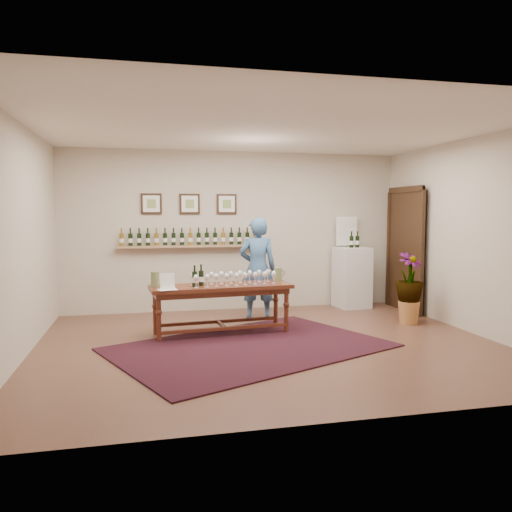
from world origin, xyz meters
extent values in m
plane|color=brown|center=(0.00, 0.00, 0.00)|extent=(6.00, 6.00, 0.00)
plane|color=beige|center=(0.00, 2.50, 1.40)|extent=(6.00, 0.00, 6.00)
plane|color=beige|center=(0.00, -2.50, 1.40)|extent=(6.00, 0.00, 6.00)
plane|color=beige|center=(-3.00, 0.00, 1.40)|extent=(0.00, 5.00, 5.00)
plane|color=beige|center=(3.00, 0.00, 1.40)|extent=(0.00, 5.00, 5.00)
plane|color=white|center=(0.00, 0.00, 2.80)|extent=(6.00, 6.00, 0.00)
cube|color=tan|center=(-0.80, 2.41, 1.15)|extent=(2.50, 0.16, 0.04)
cube|color=black|center=(2.94, 1.70, 1.05)|extent=(0.10, 1.00, 2.10)
cube|color=black|center=(2.89, 1.70, 1.05)|extent=(0.04, 1.12, 2.22)
cube|color=black|center=(-1.45, 2.48, 1.88)|extent=(0.35, 0.03, 0.35)
cube|color=white|center=(-1.45, 2.46, 1.88)|extent=(0.28, 0.01, 0.28)
cube|color=#84A050|center=(-1.45, 2.45, 1.88)|extent=(0.15, 0.00, 0.15)
cube|color=black|center=(-0.80, 2.48, 1.88)|extent=(0.35, 0.03, 0.35)
cube|color=white|center=(-0.80, 2.46, 1.88)|extent=(0.28, 0.01, 0.28)
cube|color=#84A050|center=(-0.80, 2.45, 1.88)|extent=(0.15, 0.00, 0.15)
cube|color=black|center=(-0.15, 2.48, 1.88)|extent=(0.35, 0.03, 0.35)
cube|color=white|center=(-0.15, 2.46, 1.88)|extent=(0.28, 0.01, 0.28)
cube|color=#84A050|center=(-0.15, 2.45, 1.88)|extent=(0.15, 0.00, 0.15)
cube|color=#4C120D|center=(-0.28, -0.12, 0.01)|extent=(3.96, 3.38, 0.02)
cube|color=#482412|center=(-0.53, 0.71, 0.68)|extent=(2.04, 0.80, 0.05)
cube|color=#482412|center=(-0.53, 0.71, 0.62)|extent=(1.92, 0.68, 0.09)
cylinder|color=#482412|center=(-1.41, 0.41, 0.33)|extent=(0.07, 0.07, 0.65)
cylinder|color=#482412|center=(0.39, 0.56, 0.33)|extent=(0.07, 0.07, 0.65)
cylinder|color=#482412|center=(-1.45, 0.86, 0.33)|extent=(0.07, 0.07, 0.65)
cylinder|color=#482412|center=(0.36, 1.01, 0.33)|extent=(0.07, 0.07, 0.65)
cube|color=#482412|center=(-0.51, 0.49, 0.13)|extent=(1.81, 0.19, 0.05)
cube|color=#482412|center=(-0.55, 0.94, 0.13)|extent=(1.81, 0.19, 0.05)
cube|color=#482412|center=(-0.53, 0.71, 0.13)|extent=(0.08, 0.46, 0.05)
cube|color=white|center=(-1.30, 0.43, 0.82)|extent=(0.28, 0.23, 0.22)
cube|color=silver|center=(2.11, 2.18, 0.55)|extent=(0.61, 0.61, 1.10)
cube|color=white|center=(2.08, 2.37, 1.39)|extent=(0.42, 0.07, 0.58)
cone|color=#B3743B|center=(2.42, 0.70, 0.18)|extent=(0.33, 0.33, 0.35)
imported|color=#163315|center=(2.42, 0.70, 0.66)|extent=(0.67, 0.67, 0.61)
imported|color=#3C638E|center=(0.21, 1.61, 0.83)|extent=(0.66, 0.49, 1.65)
camera|label=1|loc=(-1.60, -6.24, 1.73)|focal=35.00mm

